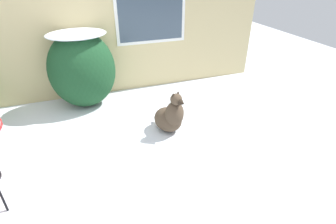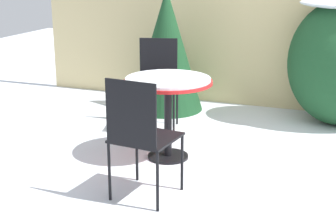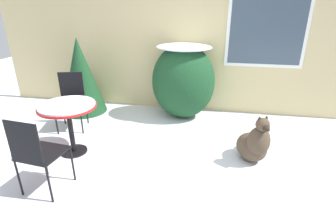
{
  "view_description": "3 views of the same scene",
  "coord_description": "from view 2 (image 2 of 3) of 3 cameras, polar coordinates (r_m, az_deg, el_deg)",
  "views": [
    {
      "loc": [
        0.05,
        -3.13,
        2.49
      ],
      "look_at": [
        1.29,
        0.36,
        0.34
      ],
      "focal_mm": 28.0,
      "sensor_mm": 36.0,
      "label": 1
    },
    {
      "loc": [
        0.29,
        -4.3,
        1.84
      ],
      "look_at": [
        -1.38,
        0.04,
        0.46
      ],
      "focal_mm": 55.0,
      "sensor_mm": 36.0,
      "label": 2
    },
    {
      "loc": [
        0.71,
        -3.13,
        2.14
      ],
      "look_at": [
        0.0,
        0.6,
        0.55
      ],
      "focal_mm": 28.0,
      "sensor_mm": 36.0,
      "label": 3
    }
  ],
  "objects": [
    {
      "name": "ground_plane",
      "position": [
        4.69,
        15.82,
        -7.26
      ],
      "size": [
        16.0,
        16.0,
        0.0
      ],
      "primitive_type": "plane",
      "color": "silver"
    },
    {
      "name": "evergreen_bush",
      "position": [
        6.45,
        -0.16,
        6.92
      ],
      "size": [
        0.91,
        0.91,
        1.53
      ],
      "color": "#194223",
      "rests_on": "ground_plane"
    },
    {
      "name": "patio_table",
      "position": [
        4.8,
        -0.0,
        2.32
      ],
      "size": [
        0.83,
        0.83,
        0.79
      ],
      "color": "black",
      "rests_on": "ground_plane"
    },
    {
      "name": "patio_chair_near_table",
      "position": [
        5.75,
        -1.21,
        3.65
      ],
      "size": [
        0.57,
        0.57,
        1.0
      ],
      "rotation": [
        0.0,
        0.0,
        0.26
      ],
      "color": "black",
      "rests_on": "ground_plane"
    },
    {
      "name": "patio_chair_far_side",
      "position": [
        3.98,
        -3.07,
        -2.32
      ],
      "size": [
        0.51,
        0.51,
        1.0
      ],
      "rotation": [
        0.0,
        0.0,
        3.04
      ],
      "color": "black",
      "rests_on": "ground_plane"
    }
  ]
}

